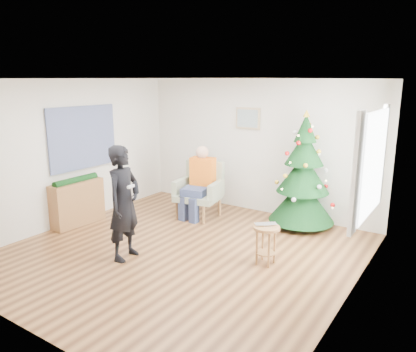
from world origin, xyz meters
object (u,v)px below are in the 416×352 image
Objects in this scene: armchair at (200,196)px; console at (77,203)px; stool at (266,245)px; christmas_tree at (303,175)px; standing_man at (124,203)px.

armchair is 2.27m from console.
stool is at bearing -41.92° from armchair.
console is (-3.59, -0.39, 0.11)m from stool.
christmas_tree is 1.88m from stool.
console is at bearing 64.83° from standing_man.
armchair is at bearing -3.13° from standing_man.
standing_man reaches higher than stool.
christmas_tree is 2.10× the size of console.
standing_man is 1.69× the size of console.
standing_man is (-1.83, -0.95, 0.55)m from stool.
christmas_tree reaches higher than armchair.
standing_man reaches higher than console.
stool is at bearing -85.30° from christmas_tree.
standing_man is at bearing -95.86° from armchair.
console reaches higher than stool.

